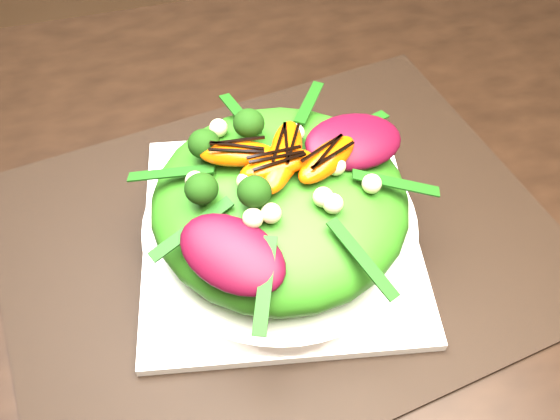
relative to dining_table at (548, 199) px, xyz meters
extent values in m
cube|color=black|center=(0.00, 0.00, 0.00)|extent=(1.60, 0.90, 0.75)
cube|color=black|center=(-0.30, 0.01, 0.02)|extent=(0.59, 0.48, 0.00)
cube|color=white|center=(-0.30, 0.01, 0.03)|extent=(0.31, 0.31, 0.01)
cylinder|color=white|center=(-0.30, 0.01, 0.04)|extent=(0.34, 0.34, 0.02)
ellipsoid|color=#327B16|center=(-0.30, 0.01, 0.08)|extent=(0.25, 0.25, 0.08)
ellipsoid|color=#420717|center=(-0.23, 0.03, 0.12)|extent=(0.10, 0.07, 0.02)
ellipsoid|color=#CA4103|center=(-0.32, 0.03, 0.13)|extent=(0.07, 0.06, 0.02)
sphere|color=black|center=(-0.38, 0.05, 0.13)|extent=(0.05, 0.05, 0.04)
sphere|color=beige|center=(-0.26, -0.02, 0.13)|extent=(0.02, 0.02, 0.02)
cube|color=black|center=(-0.32, 0.03, 0.14)|extent=(0.04, 0.02, 0.00)
camera|label=1|loc=(-0.39, -0.32, 0.51)|focal=38.00mm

